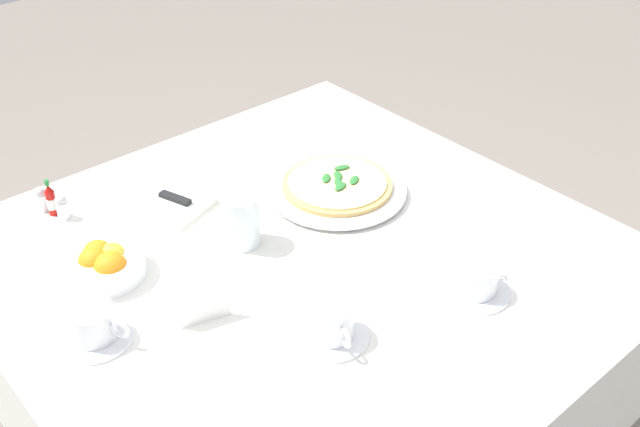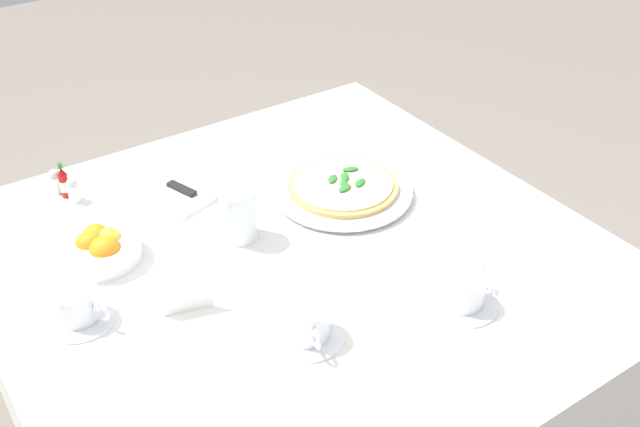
{
  "view_description": "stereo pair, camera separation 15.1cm",
  "coord_description": "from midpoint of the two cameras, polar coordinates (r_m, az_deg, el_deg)",
  "views": [
    {
      "loc": [
        -0.88,
        0.72,
        1.61
      ],
      "look_at": [
        0.06,
        -0.1,
        0.74
      ],
      "focal_mm": 41.53,
      "sensor_mm": 36.0,
      "label": 1
    },
    {
      "loc": [
        -0.98,
        0.6,
        1.61
      ],
      "look_at": [
        0.06,
        -0.1,
        0.74
      ],
      "focal_mm": 41.53,
      "sensor_mm": 36.0,
      "label": 2
    }
  ],
  "objects": [
    {
      "name": "salt_shaker",
      "position": [
        1.68,
        -23.11,
        0.87
      ],
      "size": [
        0.03,
        0.03,
        0.06
      ],
      "color": "white",
      "rests_on": "dining_table"
    },
    {
      "name": "coffee_cup_near_right",
      "position": [
        1.35,
        8.86,
        -5.19
      ],
      "size": [
        0.13,
        0.13,
        0.06
      ],
      "color": "white",
      "rests_on": "dining_table"
    },
    {
      "name": "napkin_folded",
      "position": [
        1.63,
        -14.95,
        1.09
      ],
      "size": [
        0.25,
        0.19,
        0.02
      ],
      "rotation": [
        0.0,
        0.0,
        0.33
      ],
      "color": "white",
      "rests_on": "dining_table"
    },
    {
      "name": "pizza",
      "position": [
        1.6,
        -1.37,
        2.22
      ],
      "size": [
        0.24,
        0.24,
        0.02
      ],
      "color": "#DBAD60",
      "rests_on": "pizza_plate"
    },
    {
      "name": "dinner_knife",
      "position": [
        1.63,
        -15.1,
        1.53
      ],
      "size": [
        0.19,
        0.08,
        0.01
      ],
      "rotation": [
        0.0,
        0.0,
        0.32
      ],
      "color": "silver",
      "rests_on": "napkin_folded"
    },
    {
      "name": "coffee_cup_near_left",
      "position": [
        1.24,
        -2.58,
        -8.58
      ],
      "size": [
        0.13,
        0.13,
        0.07
      ],
      "color": "white",
      "rests_on": "dining_table"
    },
    {
      "name": "citrus_bowl",
      "position": [
        1.45,
        -19.23,
        -3.79
      ],
      "size": [
        0.15,
        0.15,
        0.07
      ],
      "color": "white",
      "rests_on": "dining_table"
    },
    {
      "name": "menu_card",
      "position": [
        1.3,
        -12.21,
        -7.26
      ],
      "size": [
        0.03,
        0.09,
        0.06
      ],
      "rotation": [
        0.0,
        0.0,
        1.29
      ],
      "color": "white",
      "rests_on": "dining_table"
    },
    {
      "name": "hot_sauce_bottle",
      "position": [
        1.65,
        -22.52,
        0.86
      ],
      "size": [
        0.02,
        0.02,
        0.08
      ],
      "color": "#B7140F",
      "rests_on": "dining_table"
    },
    {
      "name": "water_glass_far_right",
      "position": [
        1.46,
        -9.0,
        -0.82
      ],
      "size": [
        0.07,
        0.07,
        0.11
      ],
      "color": "white",
      "rests_on": "dining_table"
    },
    {
      "name": "pizza_plate",
      "position": [
        1.6,
        -1.37,
        1.79
      ],
      "size": [
        0.3,
        0.3,
        0.02
      ],
      "color": "white",
      "rests_on": "dining_table"
    },
    {
      "name": "dining_table",
      "position": [
        1.52,
        -4.28,
        -6.94
      ],
      "size": [
        1.12,
        1.12,
        0.72
      ],
      "color": "white",
      "rests_on": "ground_plane"
    },
    {
      "name": "coffee_cup_center_back",
      "position": [
        1.32,
        -20.27,
        -8.23
      ],
      "size": [
        0.13,
        0.13,
        0.06
      ],
      "color": "white",
      "rests_on": "dining_table"
    },
    {
      "name": "pepper_shaker",
      "position": [
        1.64,
        -21.77,
        0.32
      ],
      "size": [
        0.03,
        0.03,
        0.06
      ],
      "color": "white",
      "rests_on": "dining_table"
    }
  ]
}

